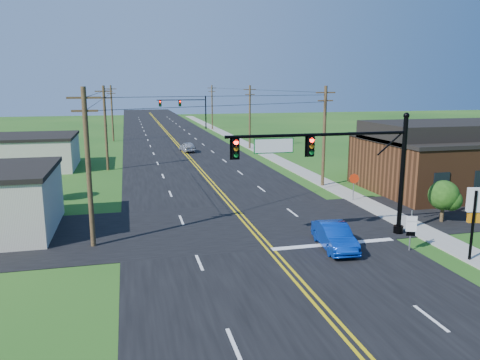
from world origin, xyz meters
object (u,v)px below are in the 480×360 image
object	(u,v)px
stop_sign	(354,181)
signal_mast_far	(185,107)
signal_mast_main	(335,161)
blue_car	(334,237)
route_sign	(411,228)

from	to	relation	value
stop_sign	signal_mast_far	bearing A→B (deg)	112.56
signal_mast_main	signal_mast_far	world-z (taller)	same
blue_car	route_sign	bearing A→B (deg)	-12.81
signal_mast_far	stop_sign	distance (m)	64.07
route_sign	stop_sign	distance (m)	11.43
route_sign	stop_sign	xyz separation A→B (m)	(2.27, 11.19, 0.24)
signal_mast_main	signal_mast_far	distance (m)	72.00
signal_mast_main	signal_mast_far	xyz separation A→B (m)	(0.10, 72.00, -0.20)
signal_mast_far	blue_car	distance (m)	73.74
route_sign	signal_mast_far	bearing A→B (deg)	111.44
route_sign	signal_mast_main	bearing A→B (deg)	157.22
signal_mast_main	route_sign	bearing A→B (deg)	-41.77
signal_mast_far	blue_car	bearing A→B (deg)	-90.56
blue_car	route_sign	world-z (taller)	route_sign
signal_mast_main	signal_mast_far	size ratio (longest dim) A/B	1.03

